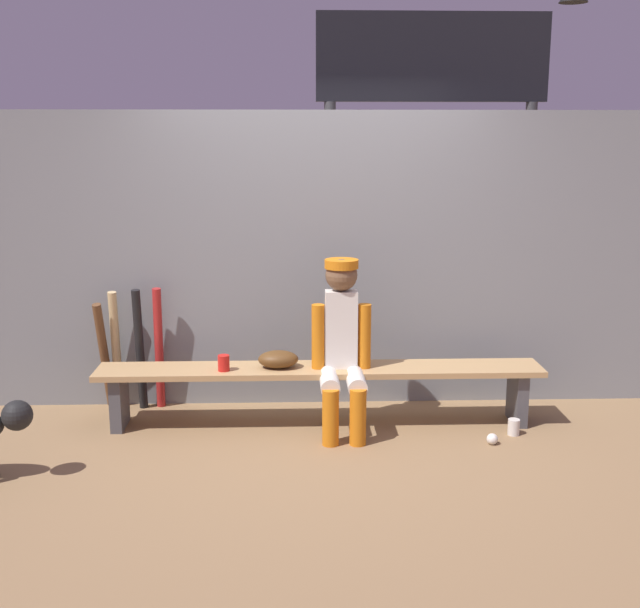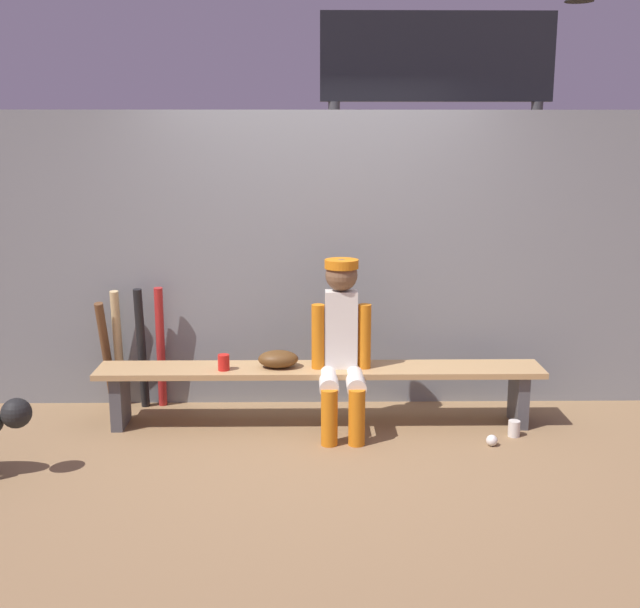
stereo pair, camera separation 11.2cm
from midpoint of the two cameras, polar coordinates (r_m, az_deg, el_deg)
name	(u,v)px [view 1 (the left image)]	position (r m, az deg, el deg)	size (l,w,h in m)	color
ground_plane	(320,424)	(5.64, -0.58, -8.68)	(30.00, 30.00, 0.00)	olive
chainlink_fence	(318,261)	(5.83, -0.72, 3.11)	(5.13, 0.03, 2.18)	gray
dugout_bench	(320,378)	(5.53, -0.58, -5.37)	(3.10, 0.36, 0.42)	tan
player_seated	(342,341)	(5.35, 1.00, -2.72)	(0.41, 0.55, 1.18)	silver
baseball_glove	(278,359)	(5.49, -3.62, -4.01)	(0.28, 0.20, 0.12)	#593819
bat_aluminum_red	(159,348)	(5.96, -12.10, -3.16)	(0.06, 0.06, 0.92)	#B22323
bat_aluminum_black	(140,350)	(5.96, -13.42, -3.24)	(0.06, 0.06, 0.91)	black
bat_wood_natural	(116,350)	(6.04, -15.04, -3.22)	(0.06, 0.06, 0.89)	tan
bat_wood_dark	(104,356)	(6.04, -15.84, -3.60)	(0.06, 0.06, 0.84)	brown
baseball	(492,439)	(5.39, 11.76, -9.53)	(0.07, 0.07, 0.07)	white
cup_on_ground	(514,427)	(5.58, 13.26, -8.65)	(0.08, 0.08, 0.11)	silver
cup_on_bench	(224,363)	(5.45, -7.56, -4.25)	(0.08, 0.08, 0.11)	red
scoreboard	(440,102)	(7.02, 8.17, 14.26)	(2.25, 0.27, 3.26)	#3F3F42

